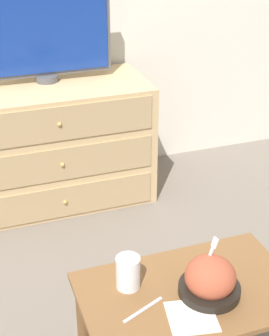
% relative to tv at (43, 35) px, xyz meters
% --- Properties ---
extents(ground_plane, '(12.00, 12.00, 0.00)m').
position_rel_tv_xyz_m(ground_plane, '(-0.06, 0.22, -0.96)').
color(ground_plane, '#70665B').
extents(dresser, '(1.10, 0.55, 0.70)m').
position_rel_tv_xyz_m(dresser, '(-0.01, -0.08, -0.61)').
color(dresser, tan).
rests_on(dresser, ground_plane).
extents(tv, '(0.74, 0.13, 0.50)m').
position_rel_tv_xyz_m(tv, '(0.00, 0.00, 0.00)').
color(tv, '#515156').
rests_on(tv, dresser).
extents(coffee_table, '(0.74, 0.46, 0.44)m').
position_rel_tv_xyz_m(coffee_table, '(0.16, -1.57, -0.60)').
color(coffee_table, brown).
rests_on(coffee_table, ground_plane).
extents(takeout_bowl, '(0.21, 0.21, 0.20)m').
position_rel_tv_xyz_m(takeout_bowl, '(0.22, -1.61, -0.46)').
color(takeout_bowl, black).
rests_on(takeout_bowl, coffee_table).
extents(drink_cup, '(0.08, 0.08, 0.12)m').
position_rel_tv_xyz_m(drink_cup, '(-0.03, -1.48, -0.46)').
color(drink_cup, white).
rests_on(drink_cup, coffee_table).
extents(napkin, '(0.18, 0.18, 0.00)m').
position_rel_tv_xyz_m(napkin, '(0.12, -1.69, -0.51)').
color(napkin, silver).
rests_on(napkin, coffee_table).
extents(knife, '(0.16, 0.07, 0.01)m').
position_rel_tv_xyz_m(knife, '(-0.02, -1.61, -0.51)').
color(knife, silver).
rests_on(knife, coffee_table).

